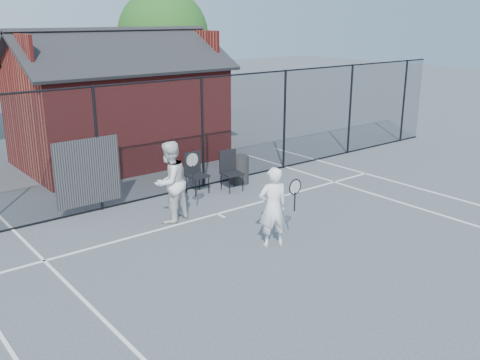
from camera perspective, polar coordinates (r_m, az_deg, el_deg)
ground at (r=10.65m, az=7.18°, el=-8.11°), size 80.00×80.00×0.00m
court_lines at (r=9.87m, az=12.74°, el=-10.51°), size 11.02×18.00×0.01m
fence at (r=13.78m, az=-8.48°, el=4.07°), size 22.04×3.00×3.00m
clubhouse at (r=17.60m, az=-12.84°, el=7.17°), size 6.50×4.36×4.19m
tree_right at (r=24.58m, az=-8.19°, el=15.06°), size 3.97×3.97×5.70m
player_front at (r=10.77m, az=3.55°, el=-2.88°), size 0.79×0.64×1.66m
player_back at (r=12.12m, az=-7.49°, el=-0.21°), size 1.10×0.96×1.87m
chair_left at (r=14.10m, az=-4.59°, el=0.66°), size 0.52×0.55×1.06m
chair_right at (r=14.27m, az=-0.86°, el=0.90°), size 0.55×0.57×1.06m
waste_bin at (r=14.94m, az=-0.09°, el=1.11°), size 0.62×0.62×0.79m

